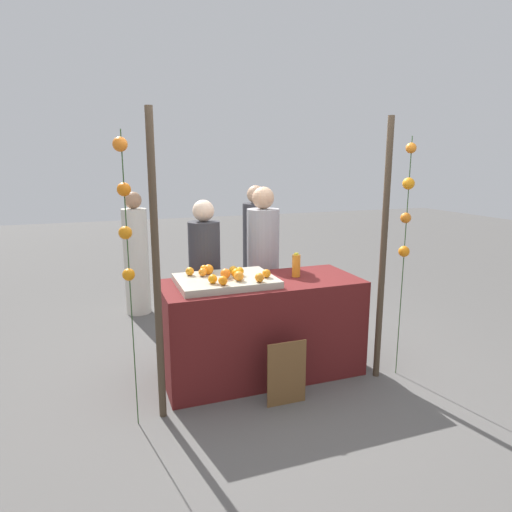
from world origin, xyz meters
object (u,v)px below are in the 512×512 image
object	(u,v)px
orange_0	(240,271)
orange_1	(204,269)
stall_counter	(262,328)
vendor_left	(205,283)
vendor_right	(263,273)
chalkboard_sign	(286,374)
juice_bottle	(296,265)

from	to	relation	value
orange_0	orange_1	world-z (taller)	orange_0
stall_counter	vendor_left	size ratio (longest dim) A/B	1.14
vendor_right	orange_1	bearing A→B (deg)	-149.55
chalkboard_sign	vendor_right	distance (m)	1.39
juice_bottle	stall_counter	bearing A→B (deg)	-173.97
orange_1	vendor_left	size ratio (longest dim) A/B	0.05
stall_counter	orange_0	size ratio (longest dim) A/B	22.99
stall_counter	vendor_right	xyz separation A→B (m)	(0.27, 0.67, 0.34)
orange_1	vendor_left	world-z (taller)	vendor_left
juice_bottle	chalkboard_sign	distance (m)	1.03
orange_0	orange_1	size ratio (longest dim) A/B	1.07
orange_1	stall_counter	bearing A→B (deg)	-26.41
stall_counter	juice_bottle	bearing A→B (deg)	6.03
orange_1	vendor_left	xyz separation A→B (m)	(0.10, 0.41, -0.25)
vendor_left	juice_bottle	bearing A→B (deg)	-39.59
vendor_right	chalkboard_sign	bearing A→B (deg)	-102.23
stall_counter	chalkboard_sign	bearing A→B (deg)	-90.55
orange_0	vendor_right	distance (m)	0.82
orange_0	vendor_right	size ratio (longest dim) A/B	0.05
stall_counter	vendor_right	world-z (taller)	vendor_right
orange_1	juice_bottle	bearing A→B (deg)	-13.34
juice_bottle	vendor_left	xyz separation A→B (m)	(-0.73, 0.60, -0.26)
stall_counter	vendor_right	bearing A→B (deg)	68.29
juice_bottle	chalkboard_sign	world-z (taller)	juice_bottle
stall_counter	juice_bottle	world-z (taller)	juice_bottle
orange_0	chalkboard_sign	world-z (taller)	orange_0
chalkboard_sign	orange_1	bearing A→B (deg)	119.66
stall_counter	orange_0	world-z (taller)	orange_0
chalkboard_sign	stall_counter	bearing A→B (deg)	89.45
stall_counter	orange_1	distance (m)	0.76
orange_0	vendor_left	bearing A→B (deg)	105.62
orange_1	chalkboard_sign	xyz separation A→B (m)	(0.47, -0.82, -0.73)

